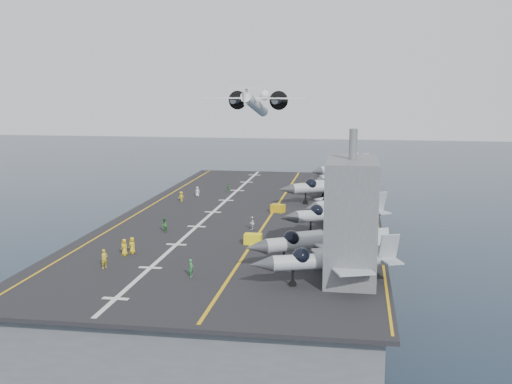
# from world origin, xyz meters

# --- Properties ---
(ground) EXTENTS (500.00, 500.00, 0.00)m
(ground) POSITION_xyz_m (0.00, 0.00, 0.00)
(ground) COLOR #142135
(ground) RESTS_ON ground
(hull) EXTENTS (36.00, 90.00, 10.00)m
(hull) POSITION_xyz_m (0.00, 0.00, 5.00)
(hull) COLOR #56595E
(hull) RESTS_ON ground
(flight_deck) EXTENTS (38.00, 92.00, 0.40)m
(flight_deck) POSITION_xyz_m (0.00, 0.00, 10.20)
(flight_deck) COLOR black
(flight_deck) RESTS_ON hull
(foul_line) EXTENTS (0.35, 90.00, 0.02)m
(foul_line) POSITION_xyz_m (3.00, 0.00, 10.42)
(foul_line) COLOR gold
(foul_line) RESTS_ON flight_deck
(landing_centerline) EXTENTS (0.50, 90.00, 0.02)m
(landing_centerline) POSITION_xyz_m (-6.00, 0.00, 10.42)
(landing_centerline) COLOR silver
(landing_centerline) RESTS_ON flight_deck
(deck_edge_port) EXTENTS (0.25, 90.00, 0.02)m
(deck_edge_port) POSITION_xyz_m (-17.00, 0.00, 10.42)
(deck_edge_port) COLOR gold
(deck_edge_port) RESTS_ON flight_deck
(deck_edge_stbd) EXTENTS (0.25, 90.00, 0.02)m
(deck_edge_stbd) POSITION_xyz_m (18.50, 0.00, 10.42)
(deck_edge_stbd) COLOR gold
(deck_edge_stbd) RESTS_ON flight_deck
(island_superstructure) EXTENTS (5.00, 10.00, 15.00)m
(island_superstructure) POSITION_xyz_m (15.00, -30.00, 17.90)
(island_superstructure) COLOR #56595E
(island_superstructure) RESTS_ON flight_deck
(fighter_jet_0) EXTENTS (16.99, 14.07, 5.05)m
(fighter_jet_0) POSITION_xyz_m (13.38, -32.45, 12.93)
(fighter_jet_0) COLOR #999FA9
(fighter_jet_0) RESTS_ON flight_deck
(fighter_jet_1) EXTENTS (18.04, 16.20, 5.22)m
(fighter_jet_1) POSITION_xyz_m (11.59, -25.34, 13.01)
(fighter_jet_1) COLOR #8D939C
(fighter_jet_1) RESTS_ON flight_deck
(fighter_jet_3) EXTENTS (17.95, 16.21, 5.19)m
(fighter_jet_3) POSITION_xyz_m (13.27, -9.88, 13.00)
(fighter_jet_3) COLOR #97A0A8
(fighter_jet_3) RESTS_ON flight_deck
(fighter_jet_4) EXTENTS (15.31, 16.05, 4.65)m
(fighter_jet_4) POSITION_xyz_m (13.25, -0.34, 12.73)
(fighter_jet_4) COLOR #969EA6
(fighter_jet_4) RESTS_ON flight_deck
(fighter_jet_5) EXTENTS (19.01, 16.61, 5.54)m
(fighter_jet_5) POSITION_xyz_m (11.33, 10.79, 13.17)
(fighter_jet_5) COLOR gray
(fighter_jet_5) RESTS_ON flight_deck
(fighter_jet_6) EXTENTS (15.82, 13.35, 4.66)m
(fighter_jet_6) POSITION_xyz_m (13.32, 17.79, 12.73)
(fighter_jet_6) COLOR #A0A7B1
(fighter_jet_6) RESTS_ON flight_deck
(fighter_jet_7) EXTENTS (16.30, 17.18, 4.97)m
(fighter_jet_7) POSITION_xyz_m (12.85, 23.62, 12.89)
(fighter_jet_7) COLOR gray
(fighter_jet_7) RESTS_ON flight_deck
(fighter_jet_8) EXTENTS (17.33, 17.77, 5.18)m
(fighter_jet_8) POSITION_xyz_m (12.49, 35.40, 12.99)
(fighter_jet_8) COLOR #9BA3AD
(fighter_jet_8) RESTS_ON flight_deck
(tow_cart_a) EXTENTS (2.13, 1.40, 1.27)m
(tow_cart_a) POSITION_xyz_m (3.14, -18.22, 11.03)
(tow_cart_a) COLOR yellow
(tow_cart_a) RESTS_ON flight_deck
(tow_cart_b) EXTENTS (2.30, 1.90, 1.18)m
(tow_cart_b) POSITION_xyz_m (3.73, 1.66, 10.99)
(tow_cart_b) COLOR gold
(tow_cart_b) RESTS_ON flight_deck
(tow_cart_c) EXTENTS (2.66, 2.28, 1.35)m
(tow_cart_c) POSITION_xyz_m (6.38, 21.68, 11.08)
(tow_cart_c) COLOR yellow
(tow_cart_c) RESTS_ON flight_deck
(crew_0) EXTENTS (1.37, 1.21, 1.91)m
(crew_0) POSITION_xyz_m (-10.50, -25.61, 11.35)
(crew_0) COLOR yellow
(crew_0) RESTS_ON flight_deck
(crew_1) EXTENTS (1.36, 1.49, 2.06)m
(crew_1) POSITION_xyz_m (-10.75, -30.84, 11.43)
(crew_1) COLOR gold
(crew_1) RESTS_ON flight_deck
(crew_2) EXTENTS (0.79, 1.16, 1.91)m
(crew_2) POSITION_xyz_m (-9.46, -13.74, 11.35)
(crew_2) COLOR #297C2C
(crew_2) RESTS_ON flight_deck
(crew_3) EXTENTS (1.21, 1.19, 1.70)m
(crew_3) POSITION_xyz_m (-13.08, 7.70, 11.25)
(crew_3) COLOR yellow
(crew_3) RESTS_ON flight_deck
(crew_4) EXTENTS (0.84, 1.09, 1.63)m
(crew_4) POSITION_xyz_m (-7.24, 18.04, 11.22)
(crew_4) COLOR #268C33
(crew_4) RESTS_ON flight_deck
(crew_5) EXTENTS (1.10, 0.81, 1.70)m
(crew_5) POSITION_xyz_m (-11.67, 12.99, 11.25)
(crew_5) COLOR silver
(crew_5) RESTS_ON flight_deck
(crew_6) EXTENTS (0.75, 1.11, 1.84)m
(crew_6) POSITION_xyz_m (-0.89, -32.37, 11.32)
(crew_6) COLOR #29893E
(crew_6) RESTS_ON flight_deck
(crew_7) EXTENTS (1.09, 1.26, 1.77)m
(crew_7) POSITION_xyz_m (1.71, -10.52, 11.29)
(crew_7) COLOR silver
(crew_7) RESTS_ON flight_deck
(transport_plane) EXTENTS (26.95, 19.90, 5.95)m
(transport_plane) POSITION_xyz_m (-8.85, 58.18, 24.68)
(transport_plane) COLOR white
(crew_8) EXTENTS (1.37, 1.21, 1.91)m
(crew_8) POSITION_xyz_m (-9.92, -24.66, 11.35)
(crew_8) COLOR yellow
(crew_8) RESTS_ON flight_deck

